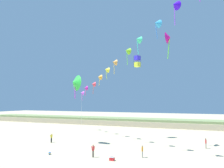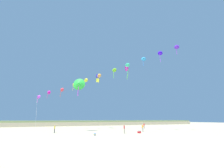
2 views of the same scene
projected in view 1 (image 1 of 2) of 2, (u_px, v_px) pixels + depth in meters
The scene contains 11 objects.
dune_ridge at pixel (162, 123), 65.56m from camera, with size 120.00×9.01×2.06m.
person_near_left at pixel (93, 150), 29.73m from camera, with size 0.37×0.51×1.59m.
person_near_right at pixel (51, 137), 40.23m from camera, with size 0.21×0.54×1.54m.
person_mid_center at pixel (206, 143), 35.18m from camera, with size 0.20×0.52×1.49m.
person_far_left at pixel (142, 150), 29.57m from camera, with size 0.21×0.53×1.50m.
kite_banner_string at pixel (116, 61), 40.87m from camera, with size 30.17×26.88×19.68m.
large_kite_low_lead at pixel (75, 83), 39.79m from camera, with size 2.89×2.32×4.06m.
large_kite_mid_trail at pixel (137, 61), 46.24m from camera, with size 1.22×1.22×2.19m.
large_kite_high_solo at pixel (168, 38), 38.09m from camera, with size 0.98×1.97×4.40m.
beach_cooler at pixel (112, 159), 28.03m from camera, with size 0.58×0.41×0.46m.
beach_ball at pixel (50, 153), 31.11m from camera, with size 0.36×0.36×0.36m.
Camera 1 is at (13.93, -19.98, 7.02)m, focal length 38.00 mm.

